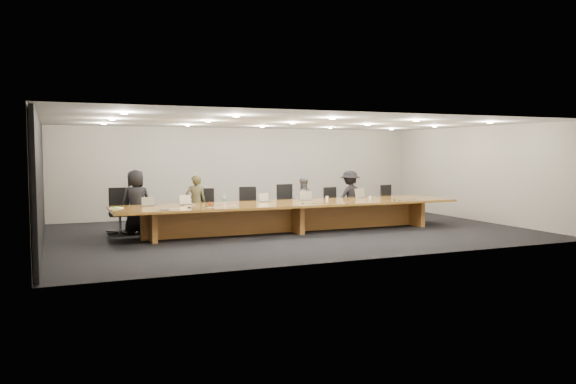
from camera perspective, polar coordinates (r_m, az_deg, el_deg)
name	(u,v)px	position (r m, az deg, el deg)	size (l,w,h in m)	color
ground	(293,231)	(14.48, 0.46, -4.03)	(12.00, 12.00, 0.00)	black
back_wall	(243,172)	(18.09, -4.56, 2.05)	(12.00, 0.02, 2.80)	beige
left_wall_panel	(39,183)	(13.19, -23.97, 0.80)	(0.08, 7.84, 2.74)	black
conference_table	(293,211)	(14.42, 0.46, -1.98)	(9.00, 1.80, 0.75)	brown
chair_far_left	(120,210)	(14.63, -16.71, -1.81)	(0.60, 0.60, 1.17)	black
chair_left	(206,209)	(14.94, -8.37, -1.69)	(0.56, 0.56, 1.10)	black
chair_mid_left	(249,207)	(15.27, -4.02, -1.51)	(0.57, 0.57, 1.11)	black
chair_mid_right	(289,204)	(15.67, 0.09, -1.26)	(0.59, 0.59, 1.16)	black
chair_right	(334,205)	(16.34, 4.71, -1.28)	(0.53, 0.53, 1.04)	black
chair_far_right	(391,202)	(17.36, 10.42, -0.98)	(0.54, 0.54, 1.06)	black
person_a	(136,202)	(14.51, -15.20, -0.96)	(0.79, 0.51, 1.61)	black
person_b	(196,202)	(14.89, -9.33, -1.04)	(0.53, 0.35, 1.45)	#3F3B22
person_c	(303,201)	(15.89, 1.49, -0.87)	(0.65, 0.51, 1.34)	#5F5F62
person_d	(350,196)	(16.48, 6.33, -0.44)	(0.97, 0.56, 1.50)	black
laptop_a	(149,202)	(13.69, -13.97, -0.97)	(0.30, 0.22, 0.23)	tan
laptop_b	(187,200)	(13.88, -10.18, -0.81)	(0.32, 0.23, 0.25)	tan
laptop_c	(266,198)	(14.51, -2.24, -0.56)	(0.30, 0.22, 0.24)	tan
laptop_d	(307,196)	(14.87, 1.94, -0.40)	(0.33, 0.24, 0.26)	tan
laptop_e	(364,193)	(15.69, 7.68, -0.14)	(0.37, 0.27, 0.29)	#BEAE91
water_bottle	(224,200)	(13.79, -6.48, -0.81)	(0.08, 0.08, 0.25)	silver
amber_mug	(210,204)	(13.67, -7.94, -1.19)	(0.08, 0.08, 0.10)	maroon
paper_cup_near	(327,198)	(15.29, 3.99, -0.59)	(0.08, 0.08, 0.10)	white
paper_cup_far	(370,198)	(15.58, 8.33, -0.56)	(0.07, 0.07, 0.09)	white
notepad	(116,208)	(13.46, -17.07, -1.58)	(0.28, 0.22, 0.02)	white
lime_gadget	(116,207)	(13.44, -17.11, -1.51)	(0.14, 0.08, 0.02)	#6DCD36
av_box	(165,209)	(12.84, -12.36, -1.73)	(0.21, 0.16, 0.03)	#A2A2A6
mic_left	(189,207)	(13.23, -10.00, -1.54)	(0.11, 0.11, 0.03)	black
mic_center	(302,203)	(14.03, 1.44, -1.16)	(0.10, 0.10, 0.03)	black
mic_right	(395,200)	(15.26, 10.78, -0.79)	(0.12, 0.12, 0.03)	black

